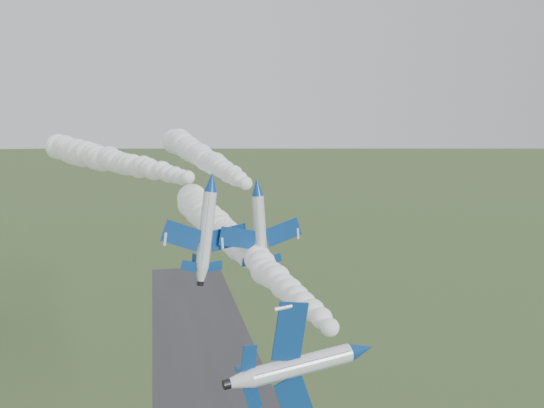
# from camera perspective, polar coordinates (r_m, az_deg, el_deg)

# --- Properties ---
(jet_lead) EXTENTS (4.10, 13.55, 11.18)m
(jet_lead) POSITION_cam_1_polar(r_m,az_deg,el_deg) (53.81, 8.48, -13.43)
(jet_lead) COLOR white
(smoke_trail_jet_lead) EXTENTS (16.36, 60.53, 5.30)m
(smoke_trail_jet_lead) POSITION_cam_1_polar(r_m,az_deg,el_deg) (82.77, -3.13, -3.84)
(smoke_trail_jet_lead) COLOR white
(jet_pair_left) EXTENTS (11.55, 13.32, 3.67)m
(jet_pair_left) POSITION_cam_1_polar(r_m,az_deg,el_deg) (73.74, -5.67, 2.11)
(jet_pair_left) COLOR white
(smoke_trail_jet_pair_left) EXTENTS (28.49, 54.85, 5.05)m
(smoke_trail_jet_pair_left) POSITION_cam_1_polar(r_m,az_deg,el_deg) (103.09, -14.94, 4.03)
(smoke_trail_jet_pair_left) COLOR white
(jet_pair_right) EXTENTS (10.71, 12.75, 3.17)m
(jet_pair_right) POSITION_cam_1_polar(r_m,az_deg,el_deg) (74.88, -1.39, 1.63)
(jet_pair_right) COLOR white
(smoke_trail_jet_pair_right) EXTENTS (13.67, 70.65, 5.60)m
(smoke_trail_jet_pair_right) POSITION_cam_1_polar(r_m,az_deg,el_deg) (111.73, -6.77, 4.59)
(smoke_trail_jet_pair_right) COLOR white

